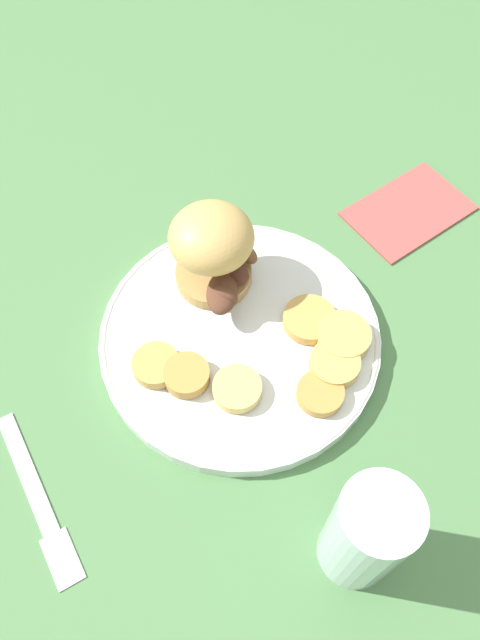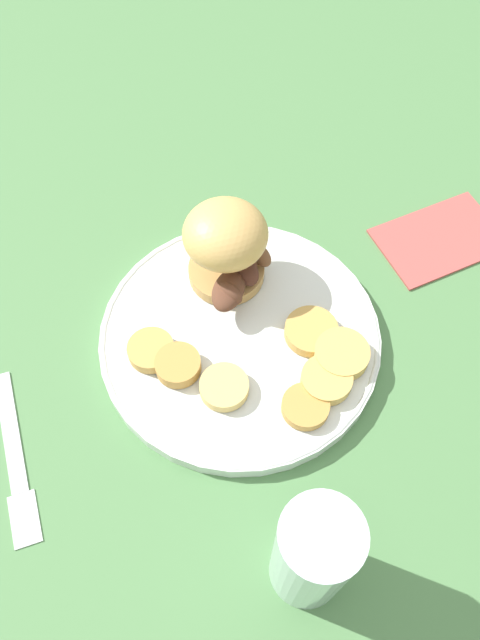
{
  "view_description": "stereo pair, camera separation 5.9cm",
  "coord_description": "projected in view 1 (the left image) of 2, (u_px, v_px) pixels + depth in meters",
  "views": [
    {
      "loc": [
        -0.26,
        0.15,
        0.55
      ],
      "look_at": [
        0.0,
        0.0,
        0.04
      ],
      "focal_mm": 35.0,
      "sensor_mm": 36.0,
      "label": 1
    },
    {
      "loc": [
        -0.29,
        0.1,
        0.55
      ],
      "look_at": [
        0.0,
        0.0,
        0.04
      ],
      "focal_mm": 35.0,
      "sensor_mm": 36.0,
      "label": 2
    }
  ],
  "objects": [
    {
      "name": "ground_plane",
      "position": [
        240.0,
        342.0,
        0.63
      ],
      "size": [
        4.0,
        4.0,
        0.0
      ],
      "primitive_type": "plane",
      "color": "#4C7A47"
    },
    {
      "name": "dinner_plate",
      "position": [
        240.0,
        337.0,
        0.62
      ],
      "size": [
        0.28,
        0.28,
        0.02
      ],
      "color": "silver",
      "rests_on": "ground_plane"
    },
    {
      "name": "sandwich",
      "position": [
        215.0,
        250.0,
        0.6
      ],
      "size": [
        0.11,
        0.09,
        0.09
      ],
      "color": "tan",
      "rests_on": "dinner_plate"
    },
    {
      "name": "potato_round_0",
      "position": [
        237.0,
        389.0,
        0.58
      ],
      "size": [
        0.05,
        0.05,
        0.01
      ],
      "primitive_type": "cylinder",
      "color": "#DBB766",
      "rests_on": "dinner_plate"
    },
    {
      "name": "potato_round_1",
      "position": [
        343.0,
        337.0,
        0.6
      ],
      "size": [
        0.05,
        0.05,
        0.01
      ],
      "primitive_type": "cylinder",
      "color": "tan",
      "rests_on": "dinner_plate"
    },
    {
      "name": "potato_round_2",
      "position": [
        156.0,
        365.0,
        0.59
      ],
      "size": [
        0.05,
        0.05,
        0.01
      ],
      "primitive_type": "cylinder",
      "color": "tan",
      "rests_on": "dinner_plate"
    },
    {
      "name": "potato_round_3",
      "position": [
        309.0,
        319.0,
        0.62
      ],
      "size": [
        0.05,
        0.05,
        0.01
      ],
      "primitive_type": "cylinder",
      "color": "tan",
      "rests_on": "dinner_plate"
    },
    {
      "name": "potato_round_4",
      "position": [
        320.0,
        393.0,
        0.57
      ],
      "size": [
        0.04,
        0.04,
        0.01
      ],
      "primitive_type": "cylinder",
      "color": "#BC8942",
      "rests_on": "dinner_plate"
    },
    {
      "name": "potato_round_5",
      "position": [
        335.0,
        364.0,
        0.59
      ],
      "size": [
        0.05,
        0.05,
        0.01
      ],
      "primitive_type": "cylinder",
      "color": "tan",
      "rests_on": "dinner_plate"
    },
    {
      "name": "potato_round_6",
      "position": [
        187.0,
        375.0,
        0.58
      ],
      "size": [
        0.04,
        0.04,
        0.01
      ],
      "primitive_type": "cylinder",
      "color": "#BC8942",
      "rests_on": "dinner_plate"
    },
    {
      "name": "fork",
      "position": [
        37.0,
        498.0,
        0.55
      ],
      "size": [
        0.17,
        0.02,
        0.0
      ],
      "color": "silver",
      "rests_on": "ground_plane"
    },
    {
      "name": "drinking_glass",
      "position": [
        366.0,
        534.0,
        0.47
      ],
      "size": [
        0.06,
        0.06,
        0.13
      ],
      "color": "silver",
      "rests_on": "ground_plane"
    },
    {
      "name": "napkin",
      "position": [
        409.0,
        210.0,
        0.72
      ],
      "size": [
        0.1,
        0.15,
        0.01
      ],
      "primitive_type": "cube",
      "rotation": [
        0.0,
        0.0,
        4.81
      ],
      "color": "#B24C47",
      "rests_on": "ground_plane"
    }
  ]
}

